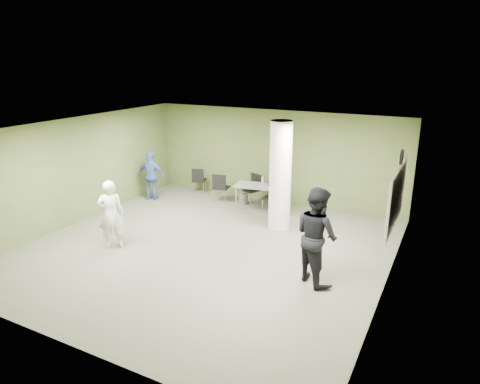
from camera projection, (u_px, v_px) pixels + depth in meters
The scene contains 17 objects.
floor at pixel (207, 248), 10.01m from camera, with size 8.00×8.00×0.00m, color #535543.
ceiling at pixel (204, 129), 9.17m from camera, with size 8.00×8.00×0.00m, color white.
wall_back at pixel (274, 156), 12.98m from camera, with size 8.00×0.02×2.80m, color #46592A.
wall_left at pixel (77, 171), 11.33m from camera, with size 0.02×8.00×2.80m, color #46592A.
wall_right_cream at pixel (391, 221), 7.85m from camera, with size 0.02×8.00×2.80m, color beige.
column at pixel (280, 176), 10.85m from camera, with size 0.56×0.56×2.80m, color silver.
whiteboard at pixel (397, 197), 8.87m from camera, with size 0.05×2.30×1.30m.
wall_clock at pixel (401, 157), 8.61m from camera, with size 0.06×0.32×0.32m.
folding_table at pixel (261, 187), 12.39m from camera, with size 1.63×0.91×0.98m.
wastebasket at pixel (243, 199), 12.98m from camera, with size 0.27×0.27×0.31m, color #4C4C4C.
chair_back_left at pixel (199, 179), 13.98m from camera, with size 0.53×0.53×0.83m.
chair_back_right at pixel (220, 186), 13.09m from camera, with size 0.52×0.52×0.90m.
chair_table_left at pixel (253, 187), 12.93m from camera, with size 0.59×0.59×0.92m.
chair_table_right at pixel (273, 195), 12.22m from camera, with size 0.48×0.48×0.89m.
woman_white at pixel (111, 214), 9.85m from camera, with size 0.60×0.39×1.63m, color silver.
man_black at pixel (316, 236), 8.27m from camera, with size 0.95×0.74×1.95m, color black.
man_blue at pixel (151, 176), 13.23m from camera, with size 0.90×0.37×1.53m, color #3F599C.
Camera 1 is at (4.88, -7.78, 4.27)m, focal length 32.00 mm.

